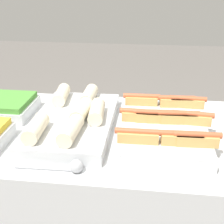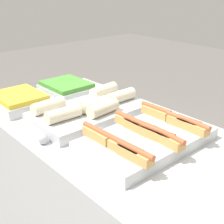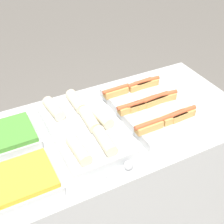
# 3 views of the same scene
# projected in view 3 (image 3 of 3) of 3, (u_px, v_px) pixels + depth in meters

# --- Properties ---
(ground_plane) EXTENTS (12.00, 12.00, 0.00)m
(ground_plane) POSITION_uv_depth(u_px,v_px,m) (113.00, 223.00, 2.17)
(ground_plane) COLOR slate
(counter) EXTENTS (1.44, 0.74, 0.90)m
(counter) POSITION_uv_depth(u_px,v_px,m) (113.00, 181.00, 1.90)
(counter) COLOR silver
(counter) RESTS_ON ground_plane
(tray_hotdogs) EXTENTS (0.36, 0.54, 0.10)m
(tray_hotdogs) POSITION_uv_depth(u_px,v_px,m) (148.00, 107.00, 1.67)
(tray_hotdogs) COLOR silver
(tray_hotdogs) RESTS_ON counter
(tray_wraps) EXTENTS (0.32, 0.55, 0.11)m
(tray_wraps) POSITION_uv_depth(u_px,v_px,m) (84.00, 127.00, 1.53)
(tray_wraps) COLOR silver
(tray_wraps) RESTS_ON counter
(tray_side_front) EXTENTS (0.28, 0.24, 0.07)m
(tray_side_front) POSITION_uv_depth(u_px,v_px,m) (22.00, 182.00, 1.27)
(tray_side_front) COLOR silver
(tray_side_front) RESTS_ON counter
(tray_side_back) EXTENTS (0.28, 0.24, 0.07)m
(tray_side_back) POSITION_uv_depth(u_px,v_px,m) (6.00, 138.00, 1.48)
(tray_side_back) COLOR silver
(tray_side_back) RESTS_ON counter
(serving_spoon_near) EXTENTS (0.23, 0.04, 0.04)m
(serving_spoon_near) POSITION_uv_depth(u_px,v_px,m) (125.00, 167.00, 1.35)
(serving_spoon_near) COLOR #B2B5BA
(serving_spoon_near) RESTS_ON counter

